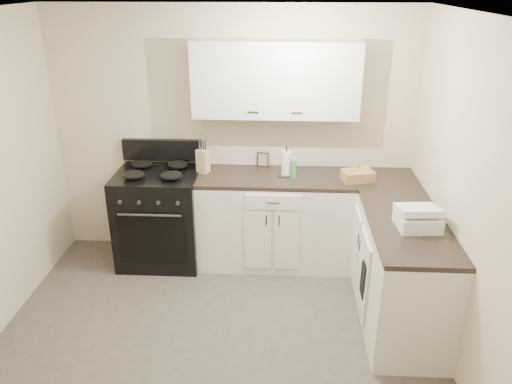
# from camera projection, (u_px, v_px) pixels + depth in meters

# --- Properties ---
(floor) EXTENTS (3.60, 3.60, 0.00)m
(floor) POSITION_uv_depth(u_px,v_px,m) (213.00, 359.00, 3.84)
(floor) COLOR #473F38
(floor) RESTS_ON ground
(ceiling) EXTENTS (3.60, 3.60, 0.00)m
(ceiling) POSITION_uv_depth(u_px,v_px,m) (198.00, 17.00, 2.85)
(ceiling) COLOR white
(ceiling) RESTS_ON wall_back
(wall_back) EXTENTS (3.60, 0.00, 3.60)m
(wall_back) POSITION_uv_depth(u_px,v_px,m) (233.00, 135.00, 5.00)
(wall_back) COLOR beige
(wall_back) RESTS_ON ground
(wall_right) EXTENTS (0.00, 3.60, 3.60)m
(wall_right) POSITION_uv_depth(u_px,v_px,m) (480.00, 220.00, 3.26)
(wall_right) COLOR beige
(wall_right) RESTS_ON ground
(base_cabinets_back) EXTENTS (1.55, 0.60, 0.90)m
(base_cabinets_back) POSITION_uv_depth(u_px,v_px,m) (273.00, 221.00, 5.02)
(base_cabinets_back) COLOR white
(base_cabinets_back) RESTS_ON floor
(base_cabinets_right) EXTENTS (0.60, 1.90, 0.90)m
(base_cabinets_right) POSITION_uv_depth(u_px,v_px,m) (394.00, 257.00, 4.37)
(base_cabinets_right) COLOR white
(base_cabinets_right) RESTS_ON floor
(countertop_back) EXTENTS (1.55, 0.60, 0.04)m
(countertop_back) POSITION_uv_depth(u_px,v_px,m) (274.00, 178.00, 4.83)
(countertop_back) COLOR black
(countertop_back) RESTS_ON base_cabinets_back
(countertop_right) EXTENTS (0.60, 1.90, 0.04)m
(countertop_right) POSITION_uv_depth(u_px,v_px,m) (400.00, 209.00, 4.18)
(countertop_right) COLOR black
(countertop_right) RESTS_ON base_cabinets_right
(upper_cabinets) EXTENTS (1.55, 0.30, 0.70)m
(upper_cabinets) POSITION_uv_depth(u_px,v_px,m) (276.00, 79.00, 4.61)
(upper_cabinets) COLOR silver
(upper_cabinets) RESTS_ON wall_back
(stove) EXTENTS (0.81, 0.69, 0.98)m
(stove) POSITION_uv_depth(u_px,v_px,m) (160.00, 219.00, 5.05)
(stove) COLOR black
(stove) RESTS_ON floor
(knife_block) EXTENTS (0.14, 0.13, 0.24)m
(knife_block) POSITION_uv_depth(u_px,v_px,m) (203.00, 161.00, 4.87)
(knife_block) COLOR tan
(knife_block) RESTS_ON countertop_back
(paper_towel) EXTENTS (0.12, 0.12, 0.24)m
(paper_towel) POSITION_uv_depth(u_px,v_px,m) (286.00, 163.00, 4.80)
(paper_towel) COLOR white
(paper_towel) RESTS_ON countertop_back
(soap_bottle) EXTENTS (0.07, 0.07, 0.18)m
(soap_bottle) POSITION_uv_depth(u_px,v_px,m) (294.00, 169.00, 4.75)
(soap_bottle) COLOR green
(soap_bottle) RESTS_ON countertop_back
(picture_frame) EXTENTS (0.12, 0.05, 0.15)m
(picture_frame) POSITION_uv_depth(u_px,v_px,m) (263.00, 160.00, 5.04)
(picture_frame) COLOR black
(picture_frame) RESTS_ON countertop_back
(wicker_basket) EXTENTS (0.33, 0.25, 0.10)m
(wicker_basket) POSITION_uv_depth(u_px,v_px,m) (358.00, 176.00, 4.70)
(wicker_basket) COLOR #AB7B50
(wicker_basket) RESTS_ON countertop_right
(countertop_grill) EXTENTS (0.33, 0.31, 0.11)m
(countertop_grill) POSITION_uv_depth(u_px,v_px,m) (418.00, 221.00, 3.81)
(countertop_grill) COLOR white
(countertop_grill) RESTS_ON countertop_right
(oven_mitt_near) EXTENTS (0.02, 0.13, 0.22)m
(oven_mitt_near) POSITION_uv_depth(u_px,v_px,m) (364.00, 275.00, 3.98)
(oven_mitt_near) COLOR black
(oven_mitt_near) RESTS_ON base_cabinets_right
(oven_mitt_far) EXTENTS (0.02, 0.16, 0.27)m
(oven_mitt_far) POSITION_uv_depth(u_px,v_px,m) (363.00, 280.00, 4.03)
(oven_mitt_far) COLOR black
(oven_mitt_far) RESTS_ON base_cabinets_right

